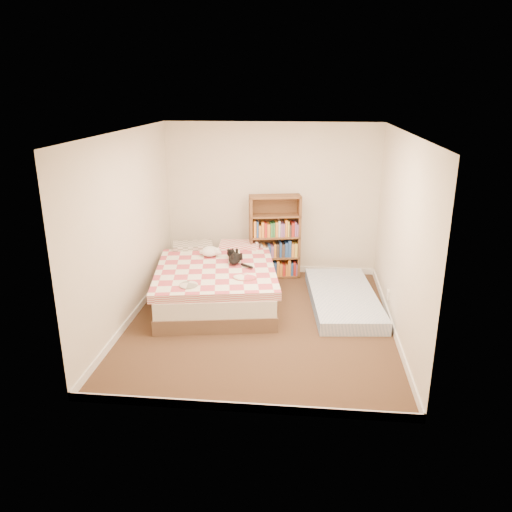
# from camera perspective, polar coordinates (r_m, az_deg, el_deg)

# --- Properties ---
(room) EXTENTS (3.51, 4.01, 2.51)m
(room) POSITION_cam_1_polar(r_m,az_deg,el_deg) (6.37, 0.51, 2.22)
(room) COLOR #412C1B
(room) RESTS_ON ground
(bed) EXTENTS (1.97, 2.53, 0.61)m
(bed) POSITION_cam_1_polar(r_m,az_deg,el_deg) (7.44, -4.52, -2.85)
(bed) COLOR brown
(bed) RESTS_ON room
(bookshelf) EXTENTS (0.88, 0.43, 1.38)m
(bookshelf) POSITION_cam_1_polar(r_m,az_deg,el_deg) (8.24, 2.14, 1.12)
(bookshelf) COLOR #57311E
(bookshelf) RESTS_ON room
(floor_mattress) EXTENTS (1.11, 2.10, 0.18)m
(floor_mattress) POSITION_cam_1_polar(r_m,az_deg,el_deg) (7.40, 9.89, -4.78)
(floor_mattress) COLOR #6E8BB8
(floor_mattress) RESTS_ON room
(black_cat) EXTENTS (0.33, 0.69, 0.15)m
(black_cat) POSITION_cam_1_polar(r_m,az_deg,el_deg) (7.38, -2.37, -0.18)
(black_cat) COLOR black
(black_cat) RESTS_ON bed
(white_dog) EXTENTS (0.36, 0.38, 0.14)m
(white_dog) POSITION_cam_1_polar(r_m,az_deg,el_deg) (7.67, -5.25, 0.52)
(white_dog) COLOR white
(white_dog) RESTS_ON bed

